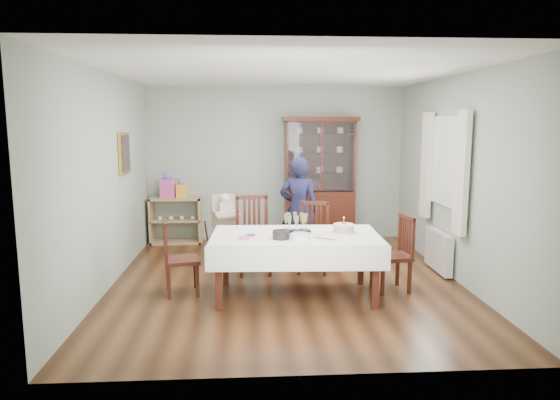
{
  "coord_description": "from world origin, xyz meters",
  "views": [
    {
      "loc": [
        -0.47,
        -6.33,
        2.05
      ],
      "look_at": [
        -0.07,
        0.2,
        1.06
      ],
      "focal_mm": 32.0,
      "sensor_mm": 36.0,
      "label": 1
    }
  ],
  "objects": [
    {
      "name": "cake_knife",
      "position": [
        0.38,
        -0.85,
        0.77
      ],
      "size": [
        0.25,
        0.2,
        0.01
      ],
      "primitive_type": "cube",
      "rotation": [
        0.0,
        0.0,
        -0.65
      ],
      "color": "silver",
      "rests_on": "dining_table"
    },
    {
      "name": "picture_frame",
      "position": [
        -2.22,
        0.8,
        1.65
      ],
      "size": [
        0.04,
        0.48,
        0.58
      ],
      "primitive_type": "cube",
      "color": "gold",
      "rests_on": "room_shell"
    },
    {
      "name": "dining_table",
      "position": [
        0.07,
        -0.58,
        0.38
      ],
      "size": [
        2.04,
        1.23,
        0.76
      ],
      "rotation": [
        0.0,
        0.0,
        -0.04
      ],
      "color": "#431D10",
      "rests_on": "floor"
    },
    {
      "name": "chair_end_right",
      "position": [
        1.29,
        -0.44,
        0.28
      ],
      "size": [
        0.48,
        0.48,
        0.94
      ],
      "rotation": [
        0.0,
        0.0,
        -1.44
      ],
      "color": "#431D10",
      "rests_on": "floor"
    },
    {
      "name": "window",
      "position": [
        2.22,
        0.3,
        1.55
      ],
      "size": [
        0.04,
        1.02,
        1.22
      ],
      "primitive_type": "cube",
      "color": "white",
      "rests_on": "room_shell"
    },
    {
      "name": "gift_bag_pink",
      "position": [
        -1.87,
        2.26,
        0.99
      ],
      "size": [
        0.27,
        0.2,
        0.44
      ],
      "color": "#E554A7",
      "rests_on": "sideboard"
    },
    {
      "name": "curtain_left",
      "position": [
        2.16,
        -0.32,
        1.45
      ],
      "size": [
        0.07,
        0.3,
        1.55
      ],
      "primitive_type": "cube",
      "color": "silver",
      "rests_on": "room_shell"
    },
    {
      "name": "chair_far_left",
      "position": [
        -0.42,
        0.42,
        0.32
      ],
      "size": [
        0.53,
        0.53,
        1.06
      ],
      "rotation": [
        0.0,
        0.0,
        0.11
      ],
      "color": "#431D10",
      "rests_on": "floor"
    },
    {
      "name": "chair_end_left",
      "position": [
        -1.32,
        -0.4,
        0.27
      ],
      "size": [
        0.48,
        0.48,
        0.92
      ],
      "rotation": [
        0.0,
        0.0,
        1.77
      ],
      "color": "#431D10",
      "rests_on": "floor"
    },
    {
      "name": "plate_stack_white",
      "position": [
        0.09,
        -0.91,
        0.8
      ],
      "size": [
        0.26,
        0.26,
        0.09
      ],
      "primitive_type": "cylinder",
      "rotation": [
        0.0,
        0.0,
        -0.37
      ],
      "color": "white",
      "rests_on": "dining_table"
    },
    {
      "name": "woman",
      "position": [
        0.26,
        0.97,
        0.79
      ],
      "size": [
        0.65,
        0.5,
        1.58
      ],
      "primitive_type": "imported",
      "rotation": [
        0.0,
        0.0,
        2.92
      ],
      "color": "black",
      "rests_on": "floor"
    },
    {
      "name": "floor",
      "position": [
        0.0,
        0.0,
        0.0
      ],
      "size": [
        5.0,
        5.0,
        0.0
      ],
      "primitive_type": "plane",
      "color": "#593319",
      "rests_on": "ground"
    },
    {
      "name": "curtain_right",
      "position": [
        2.16,
        0.92,
        1.45
      ],
      "size": [
        0.07,
        0.3,
        1.55
      ],
      "primitive_type": "cube",
      "color": "silver",
      "rests_on": "room_shell"
    },
    {
      "name": "napkin_stack",
      "position": [
        -0.53,
        -0.76,
        0.77
      ],
      "size": [
        0.18,
        0.18,
        0.02
      ],
      "primitive_type": "cube",
      "rotation": [
        0.0,
        0.0,
        -0.39
      ],
      "color": "#E554A7",
      "rests_on": "dining_table"
    },
    {
      "name": "china_cabinet",
      "position": [
        0.75,
        2.26,
        1.12
      ],
      "size": [
        1.3,
        0.48,
        2.18
      ],
      "color": "#431D10",
      "rests_on": "floor"
    },
    {
      "name": "sideboard",
      "position": [
        -1.75,
        2.28,
        0.4
      ],
      "size": [
        0.9,
        0.38,
        0.8
      ],
      "color": "tan",
      "rests_on": "floor"
    },
    {
      "name": "gift_bag_orange",
      "position": [
        -1.64,
        2.26,
        0.94
      ],
      "size": [
        0.18,
        0.13,
        0.33
      ],
      "color": "gold",
      "rests_on": "sideboard"
    },
    {
      "name": "room_shell",
      "position": [
        0.0,
        0.53,
        1.7
      ],
      "size": [
        5.0,
        5.0,
        5.0
      ],
      "color": "#9EAA99",
      "rests_on": "floor"
    },
    {
      "name": "cutlery",
      "position": [
        -0.5,
        -0.63,
        0.77
      ],
      "size": [
        0.14,
        0.19,
        0.01
      ],
      "primitive_type": null,
      "rotation": [
        0.0,
        0.0,
        -0.09
      ],
      "color": "silver",
      "rests_on": "dining_table"
    },
    {
      "name": "birthday_cake",
      "position": [
        0.65,
        -0.54,
        0.81
      ],
      "size": [
        0.29,
        0.29,
        0.2
      ],
      "color": "white",
      "rests_on": "dining_table"
    },
    {
      "name": "high_chair",
      "position": [
        -0.83,
        0.91,
        0.41
      ],
      "size": [
        0.58,
        0.58,
        1.05
      ],
      "rotation": [
        0.0,
        0.0,
        0.28
      ],
      "color": "black",
      "rests_on": "floor"
    },
    {
      "name": "radiator",
      "position": [
        2.16,
        0.3,
        0.3
      ],
      "size": [
        0.1,
        0.8,
        0.55
      ],
      "primitive_type": "cube",
      "color": "white",
      "rests_on": "floor"
    },
    {
      "name": "plate_stack_dark",
      "position": [
        -0.12,
        -0.79,
        0.81
      ],
      "size": [
        0.25,
        0.25,
        0.09
      ],
      "primitive_type": "cylinder",
      "rotation": [
        0.0,
        0.0,
        0.33
      ],
      "color": "black",
      "rests_on": "dining_table"
    },
    {
      "name": "chair_far_right",
      "position": [
        0.41,
        0.42,
        0.29
      ],
      "size": [
        0.52,
        0.52,
        0.97
      ],
      "rotation": [
        0.0,
        0.0,
        -0.21
      ],
      "color": "#431D10",
      "rests_on": "floor"
    },
    {
      "name": "champagne_tray",
      "position": [
        0.08,
        -0.48,
        0.83
      ],
      "size": [
        0.38,
        0.38,
        0.23
      ],
      "color": "silver",
      "rests_on": "dining_table"
    }
  ]
}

